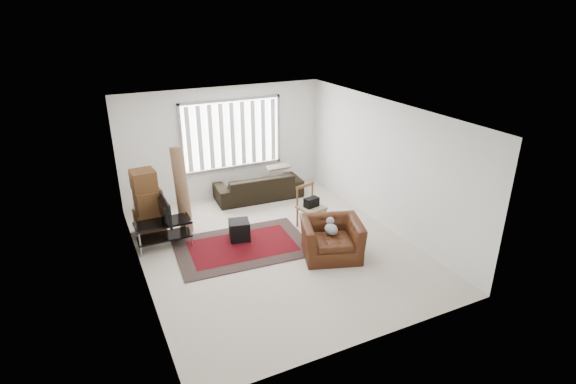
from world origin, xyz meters
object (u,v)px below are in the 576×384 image
(tv_stand, at_px, (163,229))
(sofa, at_px, (258,183))
(armchair, at_px, (331,236))
(side_chair, at_px, (311,205))
(moving_boxes, at_px, (148,205))

(tv_stand, height_order, sofa, sofa)
(sofa, xyz_separation_m, armchair, (0.19, -3.17, 0.00))
(side_chair, xyz_separation_m, armchair, (-0.21, -1.21, -0.10))
(tv_stand, relative_size, side_chair, 1.16)
(sofa, relative_size, side_chair, 2.28)
(moving_boxes, height_order, armchair, moving_boxes)
(tv_stand, height_order, moving_boxes, moving_boxes)
(tv_stand, relative_size, sofa, 0.51)
(moving_boxes, xyz_separation_m, armchair, (2.93, -2.43, -0.24))
(side_chair, distance_m, armchair, 1.23)
(tv_stand, xyz_separation_m, side_chair, (3.00, -0.52, 0.12))
(side_chair, height_order, armchair, side_chair)
(armchair, bearing_deg, side_chair, 99.04)
(tv_stand, bearing_deg, armchair, -31.90)
(sofa, relative_size, armchair, 1.56)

